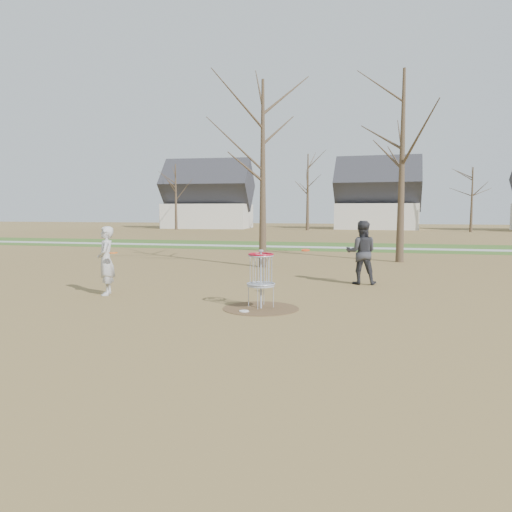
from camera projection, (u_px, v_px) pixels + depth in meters
The scene contains 11 objects.
ground at pixel (261, 309), 11.73m from camera, with size 160.00×160.00×0.00m, color brown.
green_band at pixel (338, 247), 31.99m from camera, with size 160.00×8.00×0.01m, color #2D5119.
footpath at pixel (337, 248), 31.03m from camera, with size 160.00×1.50×0.01m, color #9E9E99.
dirt_circle at pixel (261, 308), 11.73m from camera, with size 1.80×1.80×0.01m, color #47331E.
player_standing at pixel (106, 261), 13.56m from camera, with size 0.68×0.45×1.87m, color #B9B9B9.
player_throwing at pixel (361, 252), 15.58m from camera, with size 0.97×0.75×1.99m, color #303035.
disc_grounded at pixel (244, 311), 11.33m from camera, with size 0.22×0.22×0.02m, color white.
discs_in_play at pixel (213, 251), 13.06m from camera, with size 5.17×1.28×0.13m.
disc_golf_basket at pixel (261, 270), 11.64m from camera, with size 0.64×0.64×1.35m.
bare_trees at pixel (373, 177), 45.35m from camera, with size 52.62×44.98×9.00m.
houses_row at pixel (397, 201), 61.07m from camera, with size 56.51×10.01×7.26m.
Camera 1 is at (2.74, -11.24, 2.29)m, focal length 35.00 mm.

